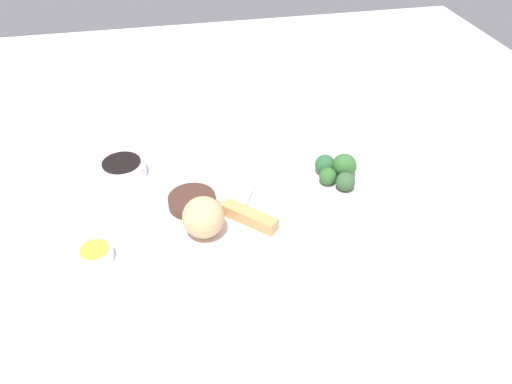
{
  "coord_description": "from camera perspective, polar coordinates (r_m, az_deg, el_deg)",
  "views": [
    {
      "loc": [
        -0.09,
        -0.8,
        0.7
      ],
      "look_at": [
        0.08,
        -0.01,
        0.06
      ],
      "focal_mm": 35.06,
      "sensor_mm": 36.0,
      "label": 1
    }
  ],
  "objects": [
    {
      "name": "sauce_ramekin_hot_mustard_liquid",
      "position": [
        0.97,
        -17.98,
        -6.24
      ],
      "size": [
        0.05,
        0.05,
        0.0
      ],
      "primitive_type": "cylinder",
      "color": "yellow",
      "rests_on": "sauce_ramekin_hot_mustard"
    },
    {
      "name": "soy_sauce_bowl_liquid",
      "position": [
        1.16,
        -15.12,
        3.26
      ],
      "size": [
        0.09,
        0.09,
        0.0
      ],
      "primitive_type": "cylinder",
      "color": "black",
      "rests_on": "soy_sauce_bowl"
    },
    {
      "name": "main_plate",
      "position": [
        1.02,
        -4.07,
        -2.75
      ],
      "size": [
        0.25,
        0.25,
        0.02
      ],
      "primitive_type": "cylinder",
      "color": "white",
      "rests_on": "tabletop"
    },
    {
      "name": "broccoli_floret_1",
      "position": [
        1.11,
        10.03,
        2.95
      ],
      "size": [
        0.05,
        0.05,
        0.05
      ],
      "primitive_type": "sphere",
      "color": "#34672F",
      "rests_on": "broccoli_plate"
    },
    {
      "name": "broccoli_plate",
      "position": [
        1.11,
        8.94,
        0.78
      ],
      "size": [
        0.21,
        0.21,
        0.01
      ],
      "primitive_type": "cylinder",
      "color": "white",
      "rests_on": "tabletop"
    },
    {
      "name": "stir_fry_heap",
      "position": [
        1.03,
        -7.32,
        -0.95
      ],
      "size": [
        0.1,
        0.1,
        0.02
      ],
      "primitive_type": "cylinder",
      "color": "#482C22",
      "rests_on": "main_plate"
    },
    {
      "name": "broccoli_floret_0",
      "position": [
        1.09,
        8.19,
        1.79
      ],
      "size": [
        0.04,
        0.04,
        0.04
      ],
      "primitive_type": "sphere",
      "color": "#32672A",
      "rests_on": "broccoli_plate"
    },
    {
      "name": "rice_scoop",
      "position": [
        0.94,
        -6.02,
        -2.9
      ],
      "size": [
        0.08,
        0.08,
        0.08
      ],
      "primitive_type": "sphere",
      "color": "tan",
      "rests_on": "main_plate"
    },
    {
      "name": "tabletop",
      "position": [
        1.06,
        -4.26,
        -2.24
      ],
      "size": [
        2.2,
        2.2,
        0.02
      ],
      "primitive_type": "cube",
      "color": "white",
      "rests_on": "ground"
    },
    {
      "name": "broccoli_floret_2",
      "position": [
        1.08,
        10.18,
        1.18
      ],
      "size": [
        0.04,
        0.04,
        0.04
      ],
      "primitive_type": "sphere",
      "color": "#365B34",
      "rests_on": "broccoli_plate"
    },
    {
      "name": "sauce_ramekin_hot_mustard",
      "position": [
        0.98,
        -17.82,
        -6.84
      ],
      "size": [
        0.06,
        0.06,
        0.02
      ],
      "primitive_type": "cylinder",
      "color": "white",
      "rests_on": "tabletop"
    },
    {
      "name": "soy_sauce_bowl",
      "position": [
        1.17,
        -14.97,
        2.52
      ],
      "size": [
        0.1,
        0.1,
        0.03
      ],
      "primitive_type": "cylinder",
      "color": "white",
      "rests_on": "tabletop"
    },
    {
      "name": "spring_roll",
      "position": [
        0.98,
        -0.76,
        -2.86
      ],
      "size": [
        0.1,
        0.1,
        0.03
      ],
      "primitive_type": "cube",
      "rotation": [
        0.0,
        0.0,
        2.36
      ],
      "color": "tan",
      "rests_on": "main_plate"
    },
    {
      "name": "crab_rangoon_wonton",
      "position": [
        1.05,
        -2.47,
        -0.1
      ],
      "size": [
        0.1,
        0.1,
        0.01
      ],
      "primitive_type": "cube",
      "rotation": [
        0.0,
        0.0,
        -0.45
      ],
      "color": "beige",
      "rests_on": "main_plate"
    },
    {
      "name": "broccoli_floret_3",
      "position": [
        1.12,
        7.88,
        3.12
      ],
      "size": [
        0.05,
        0.05,
        0.05
      ],
      "primitive_type": "sphere",
      "color": "#2B6133",
      "rests_on": "broccoli_plate"
    }
  ]
}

